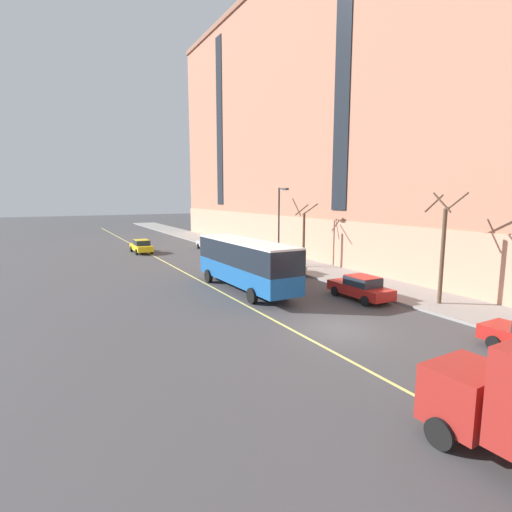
% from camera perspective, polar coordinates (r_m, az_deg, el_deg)
% --- Properties ---
extents(ground_plane, '(260.00, 260.00, 0.00)m').
position_cam_1_polar(ground_plane, '(20.83, 11.57, -10.21)').
color(ground_plane, '#424244').
extents(sidewalk, '(4.98, 160.00, 0.15)m').
position_cam_1_polar(sidewalk, '(28.90, 21.37, -5.15)').
color(sidewalk, gray).
rests_on(sidewalk, ground).
extents(city_bus, '(2.93, 10.98, 3.57)m').
position_cam_1_polar(city_bus, '(27.99, -1.56, -0.81)').
color(city_bus, '#19569E').
rests_on(city_bus, ground).
extents(parked_car_red_2, '(1.93, 4.60, 1.56)m').
position_cam_1_polar(parked_car_red_2, '(26.70, 14.70, -4.38)').
color(parked_car_red_2, '#B21E19').
rests_on(parked_car_red_2, ground).
extents(parked_car_champagne_3, '(1.92, 4.77, 1.56)m').
position_cam_1_polar(parked_car_champagne_3, '(34.14, 3.93, -1.31)').
color(parked_car_champagne_3, '#BCAD89').
rests_on(parked_car_champagne_3, ground).
extents(parked_car_white_5, '(2.01, 4.68, 1.56)m').
position_cam_1_polar(parked_car_white_5, '(42.35, -2.92, 0.64)').
color(parked_car_white_5, silver).
rests_on(parked_car_white_5, ground).
extents(parked_car_silver_6, '(1.97, 4.33, 1.56)m').
position_cam_1_polar(parked_car_silver_6, '(50.01, -6.83, 1.81)').
color(parked_car_silver_6, '#B7B7BC').
rests_on(parked_car_silver_6, ground).
extents(taxi_cab, '(1.97, 4.72, 1.56)m').
position_cam_1_polar(taxi_cab, '(48.67, -16.05, 1.36)').
color(taxi_cab, yellow).
rests_on(taxi_cab, ground).
extents(street_tree_mid_block, '(1.80, 1.80, 6.72)m').
position_cam_1_polar(street_tree_mid_block, '(26.44, 25.10, 1.02)').
color(street_tree_mid_block, brown).
rests_on(street_tree_mid_block, sidewalk).
extents(street_tree_far_uptown, '(2.05, 1.86, 6.26)m').
position_cam_1_polar(street_tree_far_uptown, '(36.94, 6.80, 3.13)').
color(street_tree_far_uptown, brown).
rests_on(street_tree_far_uptown, sidewalk).
extents(street_lamp, '(0.36, 1.48, 7.25)m').
position_cam_1_polar(street_lamp, '(37.62, 3.46, 5.41)').
color(street_lamp, '#2D2D30').
rests_on(street_lamp, sidewalk).
extents(lane_centerline, '(0.16, 140.00, 0.01)m').
position_cam_1_polar(lane_centerline, '(22.01, 2.26, -8.99)').
color(lane_centerline, '#E0D66B').
rests_on(lane_centerline, ground).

